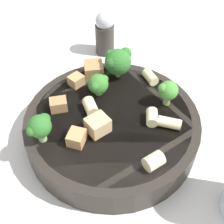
{
  "coord_description": "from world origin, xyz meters",
  "views": [
    {
      "loc": [
        -0.26,
        0.06,
        0.33
      ],
      "look_at": [
        0.0,
        0.0,
        0.05
      ],
      "focal_mm": 50.0,
      "sensor_mm": 36.0,
      "label": 1
    }
  ],
  "objects_px": {
    "chicken_chunk_2": "(76,80)",
    "chicken_chunk_3": "(59,105)",
    "rigatoni_1": "(90,107)",
    "rigatoni_0": "(154,161)",
    "rigatoni_2": "(150,77)",
    "pepper_shaker": "(105,33)",
    "broccoli_floret_3": "(40,126)",
    "chicken_chunk_1": "(77,138)",
    "chicken_chunk_4": "(94,70)",
    "broccoli_floret_2": "(98,84)",
    "pasta_bowl": "(112,126)",
    "broccoli_floret_1": "(168,90)",
    "broccoli_floret_0": "(118,61)",
    "rigatoni_4": "(169,123)",
    "chicken_chunk_0": "(98,125)",
    "rigatoni_3": "(152,117)"
  },
  "relations": [
    {
      "from": "rigatoni_0",
      "to": "broccoli_floret_3",
      "type": "bearing_deg",
      "value": 61.65
    },
    {
      "from": "chicken_chunk_2",
      "to": "pasta_bowl",
      "type": "bearing_deg",
      "value": -153.89
    },
    {
      "from": "chicken_chunk_2",
      "to": "rigatoni_4",
      "type": "bearing_deg",
      "value": -135.23
    },
    {
      "from": "pasta_bowl",
      "to": "pepper_shaker",
      "type": "xyz_separation_m",
      "value": [
        0.19,
        -0.03,
        0.02
      ]
    },
    {
      "from": "rigatoni_0",
      "to": "chicken_chunk_3",
      "type": "distance_m",
      "value": 0.14
    },
    {
      "from": "broccoli_floret_1",
      "to": "broccoli_floret_2",
      "type": "height_order",
      "value": "broccoli_floret_1"
    },
    {
      "from": "rigatoni_0",
      "to": "rigatoni_4",
      "type": "bearing_deg",
      "value": -35.36
    },
    {
      "from": "rigatoni_1",
      "to": "rigatoni_2",
      "type": "height_order",
      "value": "rigatoni_1"
    },
    {
      "from": "pasta_bowl",
      "to": "chicken_chunk_1",
      "type": "height_order",
      "value": "chicken_chunk_1"
    },
    {
      "from": "broccoli_floret_3",
      "to": "rigatoni_2",
      "type": "xyz_separation_m",
      "value": [
        0.07,
        -0.15,
        -0.02
      ]
    },
    {
      "from": "rigatoni_0",
      "to": "chicken_chunk_1",
      "type": "bearing_deg",
      "value": 57.13
    },
    {
      "from": "broccoli_floret_3",
      "to": "rigatoni_0",
      "type": "height_order",
      "value": "broccoli_floret_3"
    },
    {
      "from": "chicken_chunk_2",
      "to": "broccoli_floret_1",
      "type": "bearing_deg",
      "value": -119.49
    },
    {
      "from": "chicken_chunk_0",
      "to": "pepper_shaker",
      "type": "distance_m",
      "value": 0.22
    },
    {
      "from": "chicken_chunk_1",
      "to": "chicken_chunk_4",
      "type": "height_order",
      "value": "chicken_chunk_4"
    },
    {
      "from": "rigatoni_2",
      "to": "pepper_shaker",
      "type": "distance_m",
      "value": 0.14
    },
    {
      "from": "broccoli_floret_1",
      "to": "rigatoni_2",
      "type": "relative_size",
      "value": 1.46
    },
    {
      "from": "rigatoni_3",
      "to": "chicken_chunk_4",
      "type": "relative_size",
      "value": 0.83
    },
    {
      "from": "rigatoni_1",
      "to": "chicken_chunk_3",
      "type": "distance_m",
      "value": 0.04
    },
    {
      "from": "chicken_chunk_2",
      "to": "broccoli_floret_2",
      "type": "bearing_deg",
      "value": -133.06
    },
    {
      "from": "broccoli_floret_0",
      "to": "broccoli_floret_2",
      "type": "relative_size",
      "value": 1.4
    },
    {
      "from": "broccoli_floret_2",
      "to": "chicken_chunk_1",
      "type": "xyz_separation_m",
      "value": [
        -0.08,
        0.04,
        -0.01
      ]
    },
    {
      "from": "broccoli_floret_0",
      "to": "chicken_chunk_1",
      "type": "xyz_separation_m",
      "value": [
        -0.11,
        0.07,
        -0.02
      ]
    },
    {
      "from": "broccoli_floret_0",
      "to": "rigatoni_0",
      "type": "height_order",
      "value": "broccoli_floret_0"
    },
    {
      "from": "broccoli_floret_3",
      "to": "rigatoni_2",
      "type": "distance_m",
      "value": 0.17
    },
    {
      "from": "chicken_chunk_2",
      "to": "chicken_chunk_1",
      "type": "bearing_deg",
      "value": 172.6
    },
    {
      "from": "broccoli_floret_2",
      "to": "pepper_shaker",
      "type": "distance_m",
      "value": 0.15
    },
    {
      "from": "pasta_bowl",
      "to": "rigatoni_1",
      "type": "xyz_separation_m",
      "value": [
        0.02,
        0.02,
        0.02
      ]
    },
    {
      "from": "broccoli_floret_3",
      "to": "rigatoni_0",
      "type": "bearing_deg",
      "value": -118.35
    },
    {
      "from": "pasta_bowl",
      "to": "chicken_chunk_1",
      "type": "bearing_deg",
      "value": 121.56
    },
    {
      "from": "chicken_chunk_2",
      "to": "chicken_chunk_3",
      "type": "xyz_separation_m",
      "value": [
        -0.04,
        0.03,
        0.0
      ]
    },
    {
      "from": "broccoli_floret_0",
      "to": "broccoli_floret_2",
      "type": "distance_m",
      "value": 0.05
    },
    {
      "from": "rigatoni_0",
      "to": "rigatoni_3",
      "type": "height_order",
      "value": "rigatoni_0"
    },
    {
      "from": "broccoli_floret_3",
      "to": "chicken_chunk_1",
      "type": "height_order",
      "value": "broccoli_floret_3"
    },
    {
      "from": "chicken_chunk_0",
      "to": "chicken_chunk_4",
      "type": "xyz_separation_m",
      "value": [
        0.1,
        -0.01,
        0.0
      ]
    },
    {
      "from": "broccoli_floret_1",
      "to": "rigatoni_3",
      "type": "xyz_separation_m",
      "value": [
        -0.03,
        0.03,
        -0.02
      ]
    },
    {
      "from": "broccoli_floret_3",
      "to": "broccoli_floret_2",
      "type": "bearing_deg",
      "value": -51.15
    },
    {
      "from": "chicken_chunk_3",
      "to": "broccoli_floret_1",
      "type": "bearing_deg",
      "value": -98.05
    },
    {
      "from": "rigatoni_0",
      "to": "chicken_chunk_4",
      "type": "distance_m",
      "value": 0.17
    },
    {
      "from": "broccoli_floret_0",
      "to": "rigatoni_3",
      "type": "xyz_separation_m",
      "value": [
        -0.09,
        -0.02,
        -0.02
      ]
    },
    {
      "from": "broccoli_floret_2",
      "to": "rigatoni_0",
      "type": "bearing_deg",
      "value": -163.54
    },
    {
      "from": "rigatoni_4",
      "to": "chicken_chunk_0",
      "type": "height_order",
      "value": "chicken_chunk_0"
    },
    {
      "from": "broccoli_floret_1",
      "to": "rigatoni_3",
      "type": "bearing_deg",
      "value": 133.71
    },
    {
      "from": "broccoli_floret_0",
      "to": "rigatoni_4",
      "type": "height_order",
      "value": "broccoli_floret_0"
    },
    {
      "from": "rigatoni_1",
      "to": "rigatoni_0",
      "type": "bearing_deg",
      "value": -151.08
    },
    {
      "from": "rigatoni_0",
      "to": "rigatoni_1",
      "type": "bearing_deg",
      "value": 28.92
    },
    {
      "from": "rigatoni_2",
      "to": "chicken_chunk_2",
      "type": "bearing_deg",
      "value": 82.12
    },
    {
      "from": "pasta_bowl",
      "to": "rigatoni_2",
      "type": "height_order",
      "value": "rigatoni_2"
    },
    {
      "from": "pasta_bowl",
      "to": "rigatoni_2",
      "type": "bearing_deg",
      "value": -49.28
    },
    {
      "from": "broccoli_floret_3",
      "to": "chicken_chunk_2",
      "type": "relative_size",
      "value": 2.01
    }
  ]
}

